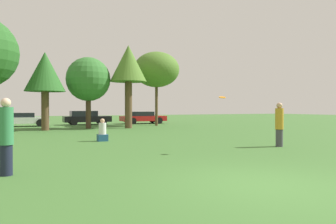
% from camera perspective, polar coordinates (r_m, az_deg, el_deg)
% --- Properties ---
extents(ground_plane, '(120.00, 120.00, 0.00)m').
position_cam_1_polar(ground_plane, '(6.84, 16.80, -12.42)').
color(ground_plane, '#3D6B2D').
extents(person_thrower, '(0.32, 0.32, 1.78)m').
position_cam_1_polar(person_thrower, '(8.21, -27.00, -3.87)').
color(person_thrower, '#191E33').
rests_on(person_thrower, ground).
extents(person_catcher, '(0.33, 0.33, 1.77)m').
position_cam_1_polar(person_catcher, '(13.54, 19.30, -2.07)').
color(person_catcher, '#3F3F47').
rests_on(person_catcher, ground).
extents(frisbee, '(0.24, 0.23, 0.09)m').
position_cam_1_polar(frisbee, '(11.19, 9.68, 2.61)').
color(frisbee, orange).
extents(bystander_sitting, '(0.46, 0.38, 1.06)m').
position_cam_1_polar(bystander_sitting, '(15.23, -11.65, -3.52)').
color(bystander_sitting, navy).
rests_on(bystander_sitting, ground).
extents(tree_1, '(2.73, 2.73, 5.42)m').
position_cam_1_polar(tree_1, '(23.66, -21.16, 6.53)').
color(tree_1, brown).
rests_on(tree_1, ground).
extents(tree_2, '(3.31, 3.31, 5.38)m').
position_cam_1_polar(tree_2, '(24.89, -14.08, 5.65)').
color(tree_2, '#473323').
rests_on(tree_2, ground).
extents(tree_3, '(2.81, 2.81, 6.38)m').
position_cam_1_polar(tree_3, '(24.87, -7.10, 8.29)').
color(tree_3, brown).
rests_on(tree_3, ground).
extents(tree_4, '(4.01, 4.01, 6.46)m').
position_cam_1_polar(tree_4, '(28.12, -2.08, 7.56)').
color(tree_4, brown).
rests_on(tree_4, ground).
extents(parked_car_white, '(3.94, 1.93, 1.14)m').
position_cam_1_polar(parked_car_white, '(29.31, -24.50, -1.16)').
color(parked_car_white, silver).
rests_on(parked_car_white, ground).
extents(parked_car_black, '(4.26, 2.02, 1.28)m').
position_cam_1_polar(parked_car_black, '(30.50, -14.44, -0.96)').
color(parked_car_black, black).
rests_on(parked_car_black, ground).
extents(parked_car_red, '(4.40, 2.09, 1.19)m').
position_cam_1_polar(parked_car_red, '(31.58, -4.62, -0.94)').
color(parked_car_red, red).
rests_on(parked_car_red, ground).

